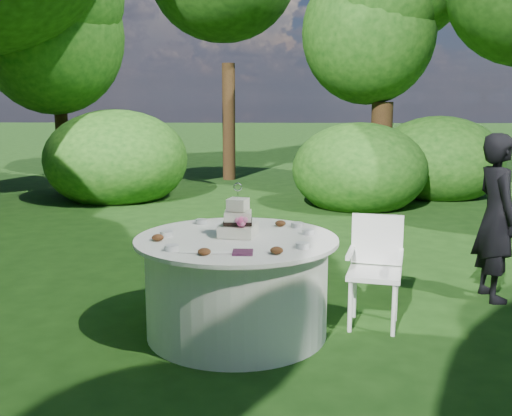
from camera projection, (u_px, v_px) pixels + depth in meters
The scene contains 9 objects.
ground at pixel (237, 332), 4.72m from camera, with size 80.00×80.00×0.00m, color #16370F.
napkins at pixel (243, 252), 4.10m from camera, with size 0.14×0.14×0.02m, color #491F3C.
feather_plume at pixel (211, 252), 4.11m from camera, with size 0.48×0.07×0.01m, color white.
guest at pixel (496, 217), 5.39m from camera, with size 0.55×0.36×1.52m, color black.
table at pixel (237, 285), 4.65m from camera, with size 1.56×1.56×0.77m.
cake at pixel (238, 222), 4.60m from camera, with size 0.31×0.31×0.41m.
chair at pixel (375, 262), 4.83m from camera, with size 0.51×0.50×0.89m.
votives at pixel (242, 234), 4.62m from camera, with size 1.20×1.00×0.04m.
petal_cups at pixel (231, 240), 4.40m from camera, with size 1.01×1.03×0.05m.
Camera 1 is at (0.27, -4.45, 1.82)m, focal length 42.00 mm.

